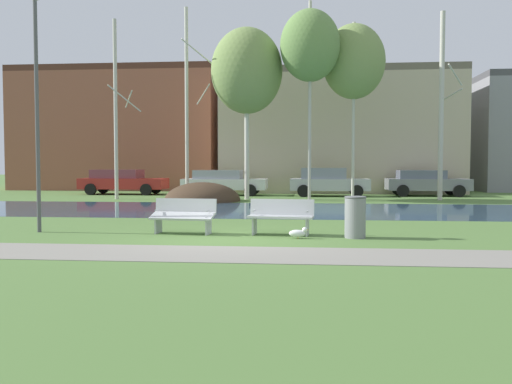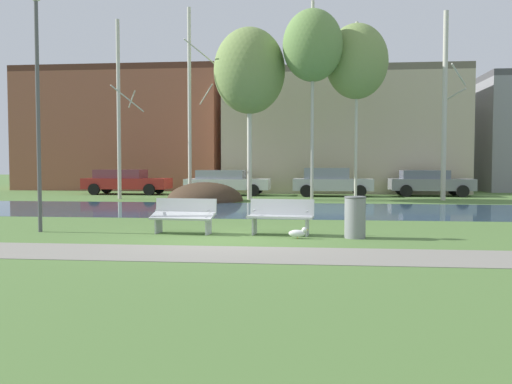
{
  "view_description": "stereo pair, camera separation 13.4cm",
  "coord_description": "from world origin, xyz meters",
  "px_view_note": "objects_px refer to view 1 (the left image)",
  "views": [
    {
      "loc": [
        1.94,
        -12.55,
        1.76
      ],
      "look_at": [
        0.6,
        1.09,
        1.05
      ],
      "focal_mm": 38.85,
      "sensor_mm": 36.0,
      "label": 1
    },
    {
      "loc": [
        2.08,
        -12.53,
        1.76
      ],
      "look_at": [
        0.6,
        1.09,
        1.05
      ],
      "focal_mm": 38.85,
      "sensor_mm": 36.0,
      "label": 2
    }
  ],
  "objects_px": {
    "streetlamp": "(36,73)",
    "trash_bin": "(355,216)",
    "bench_left": "(184,215)",
    "seagull": "(298,233)",
    "parked_hatch_third_silver": "(328,181)",
    "parked_van_nearest_red": "(122,181)",
    "parked_wagon_fourth_grey": "(426,182)",
    "bench_right": "(281,216)",
    "parked_sedan_second_white": "(223,182)"
  },
  "relations": [
    {
      "from": "streetlamp",
      "to": "trash_bin",
      "type": "bearing_deg",
      "value": -2.38
    },
    {
      "from": "bench_left",
      "to": "trash_bin",
      "type": "height_order",
      "value": "trash_bin"
    },
    {
      "from": "seagull",
      "to": "parked_hatch_third_silver",
      "type": "bearing_deg",
      "value": 85.92
    },
    {
      "from": "streetlamp",
      "to": "parked_van_nearest_red",
      "type": "height_order",
      "value": "streetlamp"
    },
    {
      "from": "trash_bin",
      "to": "seagull",
      "type": "bearing_deg",
      "value": -169.33
    },
    {
      "from": "parked_hatch_third_silver",
      "to": "trash_bin",
      "type": "bearing_deg",
      "value": -89.58
    },
    {
      "from": "bench_left",
      "to": "streetlamp",
      "type": "height_order",
      "value": "streetlamp"
    },
    {
      "from": "seagull",
      "to": "parked_hatch_third_silver",
      "type": "distance_m",
      "value": 16.98
    },
    {
      "from": "parked_wagon_fourth_grey",
      "to": "parked_hatch_third_silver",
      "type": "bearing_deg",
      "value": -172.71
    },
    {
      "from": "bench_left",
      "to": "streetlamp",
      "type": "xyz_separation_m",
      "value": [
        -3.75,
        -0.06,
        3.55
      ]
    },
    {
      "from": "bench_right",
      "to": "parked_van_nearest_red",
      "type": "distance_m",
      "value": 19.65
    },
    {
      "from": "streetlamp",
      "to": "parked_wagon_fourth_grey",
      "type": "bearing_deg",
      "value": 52.46
    },
    {
      "from": "streetlamp",
      "to": "parked_sedan_second_white",
      "type": "distance_m",
      "value": 17.17
    },
    {
      "from": "trash_bin",
      "to": "streetlamp",
      "type": "relative_size",
      "value": 0.16
    },
    {
      "from": "bench_left",
      "to": "streetlamp",
      "type": "relative_size",
      "value": 0.27
    },
    {
      "from": "parked_sedan_second_white",
      "to": "parked_wagon_fourth_grey",
      "type": "distance_m",
      "value": 10.99
    },
    {
      "from": "parked_sedan_second_white",
      "to": "parked_van_nearest_red",
      "type": "bearing_deg",
      "value": 177.18
    },
    {
      "from": "parked_van_nearest_red",
      "to": "parked_sedan_second_white",
      "type": "bearing_deg",
      "value": -2.82
    },
    {
      "from": "bench_left",
      "to": "parked_wagon_fourth_grey",
      "type": "distance_m",
      "value": 19.36
    },
    {
      "from": "streetlamp",
      "to": "bench_left",
      "type": "bearing_deg",
      "value": 0.88
    },
    {
      "from": "bench_left",
      "to": "parked_hatch_third_silver",
      "type": "relative_size",
      "value": 0.39
    },
    {
      "from": "parked_sedan_second_white",
      "to": "parked_hatch_third_silver",
      "type": "relative_size",
      "value": 1.1
    },
    {
      "from": "parked_wagon_fourth_grey",
      "to": "bench_left",
      "type": "bearing_deg",
      "value": -118.82
    },
    {
      "from": "parked_hatch_third_silver",
      "to": "parked_wagon_fourth_grey",
      "type": "bearing_deg",
      "value": 7.29
    },
    {
      "from": "seagull",
      "to": "parked_wagon_fourth_grey",
      "type": "xyz_separation_m",
      "value": [
        6.45,
        17.6,
        0.62
      ]
    },
    {
      "from": "bench_right",
      "to": "parked_van_nearest_red",
      "type": "bearing_deg",
      "value": 120.34
    },
    {
      "from": "trash_bin",
      "to": "parked_sedan_second_white",
      "type": "relative_size",
      "value": 0.21
    },
    {
      "from": "streetlamp",
      "to": "parked_van_nearest_red",
      "type": "distance_m",
      "value": 17.73
    },
    {
      "from": "bench_right",
      "to": "parked_van_nearest_red",
      "type": "height_order",
      "value": "parked_van_nearest_red"
    },
    {
      "from": "seagull",
      "to": "parked_van_nearest_red",
      "type": "bearing_deg",
      "value": 120.51
    },
    {
      "from": "bench_left",
      "to": "parked_sedan_second_white",
      "type": "bearing_deg",
      "value": 95.65
    },
    {
      "from": "trash_bin",
      "to": "seagull",
      "type": "distance_m",
      "value": 1.41
    },
    {
      "from": "bench_left",
      "to": "parked_sedan_second_white",
      "type": "relative_size",
      "value": 0.36
    },
    {
      "from": "bench_left",
      "to": "parked_van_nearest_red",
      "type": "height_order",
      "value": "parked_van_nearest_red"
    },
    {
      "from": "bench_left",
      "to": "parked_wagon_fourth_grey",
      "type": "relative_size",
      "value": 0.38
    },
    {
      "from": "trash_bin",
      "to": "parked_hatch_third_silver",
      "type": "distance_m",
      "value": 16.68
    },
    {
      "from": "streetlamp",
      "to": "parked_sedan_second_white",
      "type": "relative_size",
      "value": 1.33
    },
    {
      "from": "parked_sedan_second_white",
      "to": "seagull",
      "type": "bearing_deg",
      "value": -75.34
    },
    {
      "from": "trash_bin",
      "to": "seagull",
      "type": "height_order",
      "value": "trash_bin"
    },
    {
      "from": "parked_van_nearest_red",
      "to": "parked_sedan_second_white",
      "type": "distance_m",
      "value": 5.85
    },
    {
      "from": "trash_bin",
      "to": "seagull",
      "type": "relative_size",
      "value": 2.09
    },
    {
      "from": "bench_left",
      "to": "parked_van_nearest_red",
      "type": "xyz_separation_m",
      "value": [
        -7.49,
        16.96,
        0.28
      ]
    },
    {
      "from": "bench_right",
      "to": "trash_bin",
      "type": "height_order",
      "value": "trash_bin"
    },
    {
      "from": "trash_bin",
      "to": "streetlamp",
      "type": "distance_m",
      "value": 8.7
    },
    {
      "from": "seagull",
      "to": "parked_sedan_second_white",
      "type": "relative_size",
      "value": 0.1
    },
    {
      "from": "streetlamp",
      "to": "parked_hatch_third_silver",
      "type": "bearing_deg",
      "value": 64.4
    },
    {
      "from": "trash_bin",
      "to": "parked_van_nearest_red",
      "type": "height_order",
      "value": "parked_van_nearest_red"
    },
    {
      "from": "bench_right",
      "to": "streetlamp",
      "type": "relative_size",
      "value": 0.27
    },
    {
      "from": "parked_van_nearest_red",
      "to": "parked_wagon_fourth_grey",
      "type": "relative_size",
      "value": 1.11
    },
    {
      "from": "bench_left",
      "to": "bench_right",
      "type": "height_order",
      "value": "same"
    }
  ]
}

